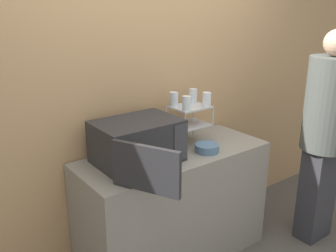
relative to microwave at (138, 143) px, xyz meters
name	(u,v)px	position (x,y,z in m)	size (l,w,h in m)	color
wall_back	(148,91)	(0.31, 0.32, 0.25)	(8.00, 0.06, 2.60)	tan
counter	(174,206)	(0.31, -0.01, -0.60)	(1.47, 0.59, 0.90)	gray
microwave	(138,143)	(0.00, 0.00, 0.00)	(0.60, 0.81, 0.30)	#262628
dish_rack	(190,116)	(0.53, 0.09, 0.07)	(0.29, 0.24, 0.30)	#B2B2B7
glass_front_left	(187,103)	(0.43, 0.01, 0.20)	(0.06, 0.06, 0.11)	silver
glass_back_right	(193,96)	(0.63, 0.16, 0.20)	(0.06, 0.06, 0.11)	silver
glass_front_right	(207,99)	(0.63, 0.01, 0.20)	(0.06, 0.06, 0.11)	silver
glass_back_left	(174,99)	(0.44, 0.16, 0.20)	(0.06, 0.06, 0.11)	silver
bowl	(207,148)	(0.51, -0.14, -0.12)	(0.18, 0.18, 0.06)	slate
person	(326,129)	(1.45, -0.52, -0.05)	(0.37, 0.37, 1.77)	#2D2D33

